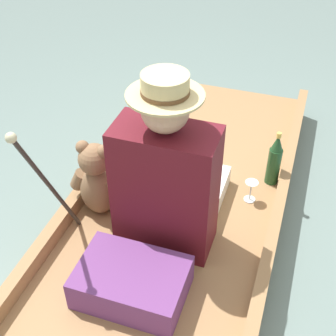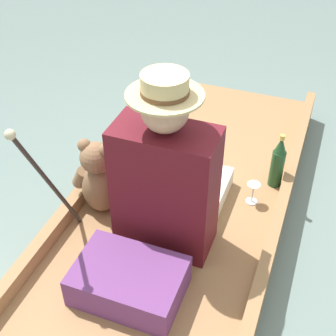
% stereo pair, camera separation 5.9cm
% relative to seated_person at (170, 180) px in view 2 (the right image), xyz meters
% --- Properties ---
extents(ground_plane, '(16.00, 16.00, 0.00)m').
position_rel_seated_person_xyz_m(ground_plane, '(-0.01, 0.13, -0.47)').
color(ground_plane, slate).
extents(punt_boat, '(1.11, 2.86, 0.21)m').
position_rel_seated_person_xyz_m(punt_boat, '(-0.01, 0.13, -0.39)').
color(punt_boat, '#997047').
rests_on(punt_boat, ground_plane).
extents(seat_cushion, '(0.48, 0.33, 0.16)m').
position_rel_seated_person_xyz_m(seat_cushion, '(-0.03, -0.42, -0.26)').
color(seat_cushion, '#6B3875').
rests_on(seat_cushion, punt_boat).
extents(seated_person, '(0.47, 0.70, 0.92)m').
position_rel_seated_person_xyz_m(seated_person, '(0.00, 0.00, 0.00)').
color(seated_person, white).
rests_on(seated_person, punt_boat).
extents(teddy_bear, '(0.31, 0.18, 0.45)m').
position_rel_seated_person_xyz_m(teddy_bear, '(-0.40, 0.02, -0.13)').
color(teddy_bear, '#846042').
rests_on(teddy_bear, punt_boat).
extents(wine_glass, '(0.07, 0.07, 0.13)m').
position_rel_seated_person_xyz_m(wine_glass, '(0.35, 0.36, -0.24)').
color(wine_glass, silver).
rests_on(wine_glass, punt_boat).
extents(walking_cane, '(0.04, 0.38, 0.80)m').
position_rel_seated_person_xyz_m(walking_cane, '(-0.46, -0.31, 0.13)').
color(walking_cane, '#2D2823').
rests_on(walking_cane, punt_boat).
extents(champagne_bottle, '(0.08, 0.08, 0.34)m').
position_rel_seated_person_xyz_m(champagne_bottle, '(0.44, 0.56, -0.18)').
color(champagne_bottle, '#1E4723').
rests_on(champagne_bottle, punt_boat).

